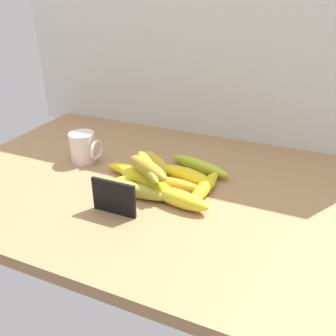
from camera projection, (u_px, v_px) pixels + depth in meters
counter_top at (147, 186)px, 98.87cm from camera, size 110.00×76.00×3.00cm
back_wall at (198, 38)px, 115.20cm from camera, size 130.00×2.00×70.00cm
chalkboard_sign at (115, 199)px, 82.98cm from camera, size 11.00×1.80×8.40cm
coffee_mug at (84, 147)px, 107.12cm from camera, size 8.98×7.48×8.89cm
banana_0 at (133, 179)px, 95.72cm from camera, size 12.58×14.38×3.24cm
banana_1 at (204, 188)px, 91.49cm from camera, size 4.57×17.55×3.39cm
banana_2 at (200, 166)px, 102.23cm from camera, size 19.37×8.87×3.57cm
banana_3 at (137, 172)px, 98.99cm from camera, size 19.30×4.88×3.43cm
banana_4 at (156, 163)px, 103.83cm from camera, size 14.47×12.64×3.87cm
banana_5 at (145, 181)px, 94.09cm from camera, size 20.40×10.65×4.23cm
banana_6 at (187, 176)px, 96.15cm from camera, size 17.21×7.81×4.34cm
banana_7 at (180, 199)px, 86.28cm from camera, size 15.83×6.67×4.23cm
banana_8 at (174, 184)px, 93.31cm from camera, size 16.13×3.36×3.31cm
banana_9 at (131, 189)px, 90.89cm from camera, size 20.38×4.25×3.68cm
banana_10 at (160, 171)px, 99.76cm from camera, size 10.96×15.37×3.52cm
banana_11 at (148, 168)px, 91.25cm from camera, size 15.42×11.19×4.13cm
banana_12 at (147, 166)px, 92.88cm from camera, size 14.42×16.03×3.53cm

